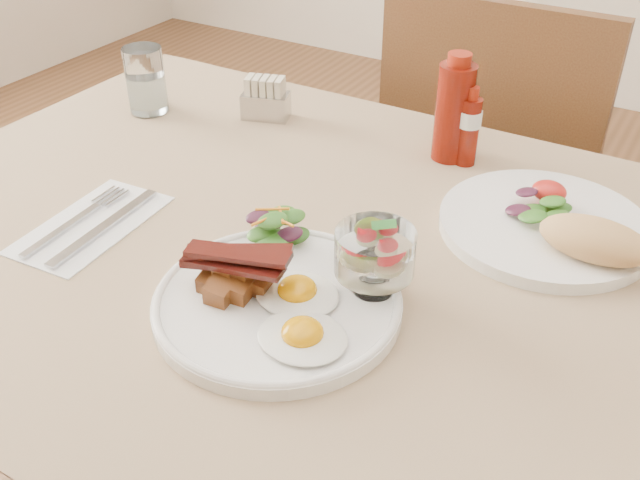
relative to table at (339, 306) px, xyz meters
The scene contains 13 objects.
table is the anchor object (origin of this frame).
chair_far 0.68m from the table, 90.00° to the left, with size 0.42×0.42×0.93m.
main_plate 0.16m from the table, 92.46° to the right, with size 0.28×0.28×0.02m, color white.
fried_eggs 0.19m from the table, 77.13° to the right, with size 0.16×0.17×0.03m.
bacon_potato_pile 0.21m from the table, 109.67° to the right, with size 0.13×0.09×0.06m.
side_salad 0.15m from the table, 147.68° to the right, with size 0.08×0.07×0.04m.
fruit_cup 0.18m from the table, 38.85° to the right, with size 0.09×0.09×0.09m.
second_plate 0.30m from the table, 36.64° to the left, with size 0.28×0.27×0.07m.
ketchup_bottle 0.35m from the table, 86.08° to the left, with size 0.07×0.07×0.17m.
hot_sauce_bottle 0.34m from the table, 80.78° to the left, with size 0.04×0.04×0.12m.
sugar_caddy 0.44m from the table, 136.80° to the left, with size 0.09×0.07×0.07m.
water_glass 0.55m from the table, 157.57° to the left, with size 0.07×0.07×0.11m.
napkin_cutlery 0.35m from the table, 159.84° to the right, with size 0.13×0.22×0.01m.
Camera 1 is at (0.35, -0.64, 1.27)m, focal length 40.00 mm.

